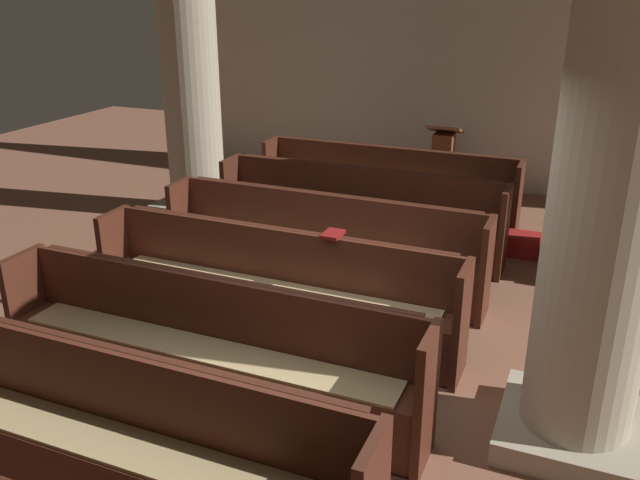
{
  "coord_description": "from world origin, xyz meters",
  "views": [
    {
      "loc": [
        1.73,
        -3.92,
        2.95
      ],
      "look_at": [
        -0.45,
        1.28,
        0.75
      ],
      "focal_mm": 37.38,
      "sensor_mm": 36.0,
      "label": 1
    }
  ],
  "objects_px": {
    "pew_row_3": "(273,285)",
    "pillar_far_side": "(190,75)",
    "pew_row_5": "(104,432)",
    "pew_row_0": "(387,185)",
    "pew_row_4": "(205,344)",
    "kneeler_box_red": "(523,245)",
    "pillar_aisle_side": "(615,103)",
    "pillar_aisle_rear": "(612,184)",
    "hymn_book": "(333,234)",
    "pew_row_1": "(358,210)",
    "pew_row_2": "(321,242)",
    "lectern": "(442,168)"
  },
  "relations": [
    {
      "from": "pillar_aisle_side",
      "to": "pew_row_1",
      "type": "bearing_deg",
      "value": -172.3
    },
    {
      "from": "pew_row_5",
      "to": "kneeler_box_red",
      "type": "distance_m",
      "value": 5.33
    },
    {
      "from": "kneeler_box_red",
      "to": "pew_row_5",
      "type": "bearing_deg",
      "value": -109.7
    },
    {
      "from": "pew_row_0",
      "to": "pillar_far_side",
      "type": "height_order",
      "value": "pillar_far_side"
    },
    {
      "from": "pew_row_1",
      "to": "pew_row_2",
      "type": "distance_m",
      "value": 1.09
    },
    {
      "from": "pew_row_0",
      "to": "hymn_book",
      "type": "relative_size",
      "value": 15.14
    },
    {
      "from": "pillar_far_side",
      "to": "pillar_aisle_rear",
      "type": "xyz_separation_m",
      "value": [
        4.98,
        -3.17,
        0.0
      ]
    },
    {
      "from": "pew_row_5",
      "to": "hymn_book",
      "type": "distance_m",
      "value": 2.46
    },
    {
      "from": "pew_row_4",
      "to": "pillar_far_side",
      "type": "relative_size",
      "value": 0.94
    },
    {
      "from": "pew_row_2",
      "to": "pillar_aisle_rear",
      "type": "bearing_deg",
      "value": -32.17
    },
    {
      "from": "pew_row_3",
      "to": "pillar_far_side",
      "type": "xyz_separation_m",
      "value": [
        -2.47,
        2.68,
        1.32
      ]
    },
    {
      "from": "pew_row_0",
      "to": "pew_row_1",
      "type": "distance_m",
      "value": 1.09
    },
    {
      "from": "pew_row_0",
      "to": "pew_row_2",
      "type": "xyz_separation_m",
      "value": [
        0.0,
        -2.18,
        0.0
      ]
    },
    {
      "from": "pew_row_5",
      "to": "pillar_far_side",
      "type": "relative_size",
      "value": 0.94
    },
    {
      "from": "pew_row_2",
      "to": "pillar_aisle_rear",
      "type": "distance_m",
      "value": 3.25
    },
    {
      "from": "hymn_book",
      "to": "pew_row_3",
      "type": "bearing_deg",
      "value": -158.4
    },
    {
      "from": "lectern",
      "to": "kneeler_box_red",
      "type": "relative_size",
      "value": 2.99
    },
    {
      "from": "pew_row_3",
      "to": "pew_row_5",
      "type": "distance_m",
      "value": 2.18
    },
    {
      "from": "pew_row_4",
      "to": "hymn_book",
      "type": "xyz_separation_m",
      "value": [
        0.48,
        1.28,
        0.47
      ]
    },
    {
      "from": "pew_row_4",
      "to": "pillar_aisle_side",
      "type": "relative_size",
      "value": 0.94
    },
    {
      "from": "pew_row_1",
      "to": "pillar_aisle_rear",
      "type": "height_order",
      "value": "pillar_aisle_rear"
    },
    {
      "from": "pew_row_1",
      "to": "lectern",
      "type": "distance_m",
      "value": 2.43
    },
    {
      "from": "pew_row_1",
      "to": "hymn_book",
      "type": "relative_size",
      "value": 15.14
    },
    {
      "from": "pillar_far_side",
      "to": "pillar_aisle_side",
      "type": "bearing_deg",
      "value": -1.84
    },
    {
      "from": "pew_row_2",
      "to": "pew_row_4",
      "type": "relative_size",
      "value": 1.0
    },
    {
      "from": "pillar_aisle_rear",
      "to": "hymn_book",
      "type": "height_order",
      "value": "pillar_aisle_rear"
    },
    {
      "from": "pew_row_0",
      "to": "pillar_aisle_side",
      "type": "bearing_deg",
      "value": -16.56
    },
    {
      "from": "pew_row_0",
      "to": "lectern",
      "type": "distance_m",
      "value": 1.37
    },
    {
      "from": "pew_row_2",
      "to": "hymn_book",
      "type": "distance_m",
      "value": 1.12
    },
    {
      "from": "pew_row_2",
      "to": "kneeler_box_red",
      "type": "relative_size",
      "value": 9.19
    },
    {
      "from": "pew_row_0",
      "to": "pew_row_4",
      "type": "distance_m",
      "value": 4.35
    },
    {
      "from": "hymn_book",
      "to": "kneeler_box_red",
      "type": "height_order",
      "value": "hymn_book"
    },
    {
      "from": "pew_row_0",
      "to": "pew_row_1",
      "type": "height_order",
      "value": "same"
    },
    {
      "from": "pew_row_5",
      "to": "pillar_aisle_side",
      "type": "xyz_separation_m",
      "value": [
        2.52,
        4.69,
        1.32
      ]
    },
    {
      "from": "pew_row_3",
      "to": "pillar_aisle_side",
      "type": "bearing_deg",
      "value": 45.02
    },
    {
      "from": "pew_row_4",
      "to": "pew_row_1",
      "type": "bearing_deg",
      "value": 90.0
    },
    {
      "from": "pew_row_1",
      "to": "pillar_aisle_rear",
      "type": "distance_m",
      "value": 3.9
    },
    {
      "from": "pillar_far_side",
      "to": "pew_row_0",
      "type": "bearing_deg",
      "value": 13.42
    },
    {
      "from": "pew_row_4",
      "to": "pillar_aisle_rear",
      "type": "relative_size",
      "value": 0.94
    },
    {
      "from": "pillar_aisle_rear",
      "to": "kneeler_box_red",
      "type": "height_order",
      "value": "pillar_aisle_rear"
    },
    {
      "from": "pillar_aisle_side",
      "to": "pew_row_4",
      "type": "bearing_deg",
      "value": -124.9
    },
    {
      "from": "pillar_aisle_side",
      "to": "hymn_book",
      "type": "bearing_deg",
      "value": -131.2
    },
    {
      "from": "pew_row_4",
      "to": "pew_row_5",
      "type": "relative_size",
      "value": 1.0
    },
    {
      "from": "pew_row_1",
      "to": "kneeler_box_red",
      "type": "xyz_separation_m",
      "value": [
        1.79,
        0.65,
        -0.39
      ]
    },
    {
      "from": "pew_row_2",
      "to": "pew_row_5",
      "type": "relative_size",
      "value": 1.0
    },
    {
      "from": "lectern",
      "to": "pew_row_0",
      "type": "bearing_deg",
      "value": -107.91
    },
    {
      "from": "pew_row_4",
      "to": "pew_row_5",
      "type": "distance_m",
      "value": 1.09
    },
    {
      "from": "pew_row_4",
      "to": "pillar_aisle_rear",
      "type": "bearing_deg",
      "value": 13.29
    },
    {
      "from": "pew_row_3",
      "to": "lectern",
      "type": "bearing_deg",
      "value": 84.74
    },
    {
      "from": "pew_row_2",
      "to": "pew_row_3",
      "type": "distance_m",
      "value": 1.09
    }
  ]
}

